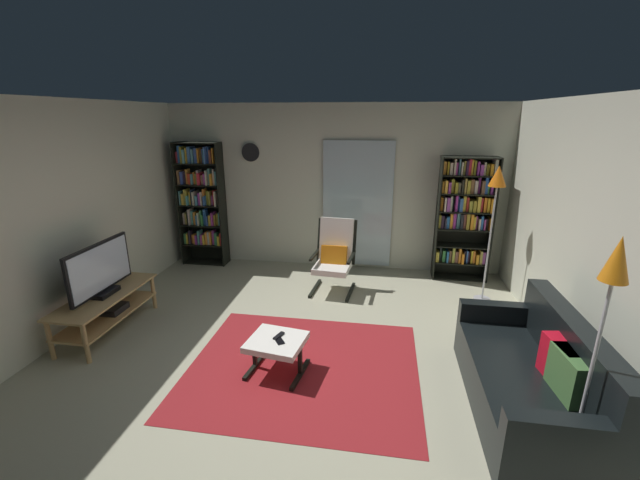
{
  "coord_description": "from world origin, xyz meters",
  "views": [
    {
      "loc": [
        0.8,
        -3.39,
        2.42
      ],
      "look_at": [
        0.08,
        1.11,
        0.99
      ],
      "focal_mm": 22.4,
      "sensor_mm": 36.0,
      "label": 1
    }
  ],
  "objects_px": {
    "television": "(100,271)",
    "floor_lamp_by_sofa": "(609,297)",
    "tv_stand": "(107,306)",
    "leather_sofa": "(533,380)",
    "floor_lamp_by_shelf": "(496,190)",
    "bookshelf_near_sofa": "(464,213)",
    "bookshelf_near_tv": "(202,199)",
    "lounge_armchair": "(334,254)",
    "tv_remote": "(279,336)",
    "wall_clock": "(251,152)",
    "cell_phone": "(279,340)",
    "ottoman": "(277,345)"
  },
  "relations": [
    {
      "from": "television",
      "to": "floor_lamp_by_sofa",
      "type": "bearing_deg",
      "value": -15.73
    },
    {
      "from": "tv_stand",
      "to": "leather_sofa",
      "type": "xyz_separation_m",
      "value": [
        4.4,
        -0.66,
        0.0
      ]
    },
    {
      "from": "floor_lamp_by_sofa",
      "to": "floor_lamp_by_shelf",
      "type": "xyz_separation_m",
      "value": [
        0.02,
        2.8,
        0.16
      ]
    },
    {
      "from": "television",
      "to": "bookshelf_near_sofa",
      "type": "xyz_separation_m",
      "value": [
        4.29,
        2.31,
        0.28
      ]
    },
    {
      "from": "tv_stand",
      "to": "bookshelf_near_tv",
      "type": "xyz_separation_m",
      "value": [
        0.16,
        2.32,
        0.79
      ]
    },
    {
      "from": "television",
      "to": "floor_lamp_by_shelf",
      "type": "distance_m",
      "value": 4.81
    },
    {
      "from": "bookshelf_near_tv",
      "to": "lounge_armchair",
      "type": "xyz_separation_m",
      "value": [
        2.29,
        -0.74,
        -0.57
      ]
    },
    {
      "from": "tv_stand",
      "to": "television",
      "type": "bearing_deg",
      "value": -75.14
    },
    {
      "from": "television",
      "to": "leather_sofa",
      "type": "xyz_separation_m",
      "value": [
        4.39,
        -0.65,
        -0.44
      ]
    },
    {
      "from": "lounge_armchair",
      "to": "tv_remote",
      "type": "bearing_deg",
      "value": -98.38
    },
    {
      "from": "floor_lamp_by_sofa",
      "to": "wall_clock",
      "type": "relative_size",
      "value": 6.04
    },
    {
      "from": "television",
      "to": "bookshelf_near_tv",
      "type": "distance_m",
      "value": 2.36
    },
    {
      "from": "tv_remote",
      "to": "floor_lamp_by_shelf",
      "type": "xyz_separation_m",
      "value": [
        2.34,
        1.95,
        1.15
      ]
    },
    {
      "from": "cell_phone",
      "to": "bookshelf_near_tv",
      "type": "bearing_deg",
      "value": 91.87
    },
    {
      "from": "tv_stand",
      "to": "leather_sofa",
      "type": "relative_size",
      "value": 0.76
    },
    {
      "from": "tv_stand",
      "to": "cell_phone",
      "type": "height_order",
      "value": "tv_stand"
    },
    {
      "from": "floor_lamp_by_sofa",
      "to": "tv_remote",
      "type": "bearing_deg",
      "value": 159.89
    },
    {
      "from": "leather_sofa",
      "to": "floor_lamp_by_shelf",
      "type": "xyz_separation_m",
      "value": [
        0.1,
        2.19,
        1.21
      ]
    },
    {
      "from": "tv_stand",
      "to": "tv_remote",
      "type": "relative_size",
      "value": 9.26
    },
    {
      "from": "tv_stand",
      "to": "ottoman",
      "type": "xyz_separation_m",
      "value": [
        2.14,
        -0.47,
        -0.01
      ]
    },
    {
      "from": "bookshelf_near_sofa",
      "to": "cell_phone",
      "type": "xyz_separation_m",
      "value": [
        -2.12,
        -2.79,
        -0.67
      ]
    },
    {
      "from": "tv_remote",
      "to": "ottoman",
      "type": "bearing_deg",
      "value": -82.46
    },
    {
      "from": "lounge_armchair",
      "to": "wall_clock",
      "type": "distance_m",
      "value": 2.17
    },
    {
      "from": "television",
      "to": "ottoman",
      "type": "xyz_separation_m",
      "value": [
        2.14,
        -0.46,
        -0.45
      ]
    },
    {
      "from": "lounge_armchair",
      "to": "tv_remote",
      "type": "xyz_separation_m",
      "value": [
        -0.29,
        -2.0,
        -0.16
      ]
    },
    {
      "from": "floor_lamp_by_shelf",
      "to": "bookshelf_near_tv",
      "type": "bearing_deg",
      "value": 169.71
    },
    {
      "from": "bookshelf_near_tv",
      "to": "lounge_armchair",
      "type": "bearing_deg",
      "value": -17.97
    },
    {
      "from": "leather_sofa",
      "to": "floor_lamp_by_sofa",
      "type": "xyz_separation_m",
      "value": [
        0.08,
        -0.61,
        1.05
      ]
    },
    {
      "from": "television",
      "to": "ottoman",
      "type": "relative_size",
      "value": 1.69
    },
    {
      "from": "lounge_armchair",
      "to": "floor_lamp_by_shelf",
      "type": "distance_m",
      "value": 2.27
    },
    {
      "from": "tv_stand",
      "to": "tv_remote",
      "type": "xyz_separation_m",
      "value": [
        2.15,
        -0.42,
        0.06
      ]
    },
    {
      "from": "bookshelf_near_tv",
      "to": "floor_lamp_by_sofa",
      "type": "relative_size",
      "value": 1.15
    },
    {
      "from": "bookshelf_near_tv",
      "to": "leather_sofa",
      "type": "xyz_separation_m",
      "value": [
        4.24,
        -2.98,
        -0.79
      ]
    },
    {
      "from": "television",
      "to": "tv_remote",
      "type": "distance_m",
      "value": 2.22
    },
    {
      "from": "bookshelf_near_sofa",
      "to": "tv_remote",
      "type": "relative_size",
      "value": 12.89
    },
    {
      "from": "lounge_armchair",
      "to": "cell_phone",
      "type": "bearing_deg",
      "value": -97.44
    },
    {
      "from": "ottoman",
      "to": "television",
      "type": "bearing_deg",
      "value": 167.89
    },
    {
      "from": "bookshelf_near_sofa",
      "to": "leather_sofa",
      "type": "xyz_separation_m",
      "value": [
        0.1,
        -2.96,
        -0.72
      ]
    },
    {
      "from": "bookshelf_near_sofa",
      "to": "ottoman",
      "type": "relative_size",
      "value": 3.17
    },
    {
      "from": "television",
      "to": "floor_lamp_by_shelf",
      "type": "bearing_deg",
      "value": 18.96
    },
    {
      "from": "lounge_armchair",
      "to": "floor_lamp_by_shelf",
      "type": "height_order",
      "value": "floor_lamp_by_shelf"
    },
    {
      "from": "television",
      "to": "bookshelf_near_tv",
      "type": "height_order",
      "value": "bookshelf_near_tv"
    },
    {
      "from": "floor_lamp_by_shelf",
      "to": "bookshelf_near_sofa",
      "type": "bearing_deg",
      "value": 104.78
    },
    {
      "from": "leather_sofa",
      "to": "floor_lamp_by_shelf",
      "type": "height_order",
      "value": "floor_lamp_by_shelf"
    },
    {
      "from": "floor_lamp_by_sofa",
      "to": "leather_sofa",
      "type": "bearing_deg",
      "value": 97.1
    },
    {
      "from": "tv_stand",
      "to": "television",
      "type": "xyz_separation_m",
      "value": [
        0.0,
        -0.01,
        0.44
      ]
    },
    {
      "from": "television",
      "to": "tv_remote",
      "type": "bearing_deg",
      "value": -10.78
    },
    {
      "from": "tv_remote",
      "to": "bookshelf_near_sofa",
      "type": "bearing_deg",
      "value": 72.19
    },
    {
      "from": "cell_phone",
      "to": "wall_clock",
      "type": "distance_m",
      "value": 3.54
    },
    {
      "from": "television",
      "to": "floor_lamp_by_sofa",
      "type": "distance_m",
      "value": 4.68
    }
  ]
}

